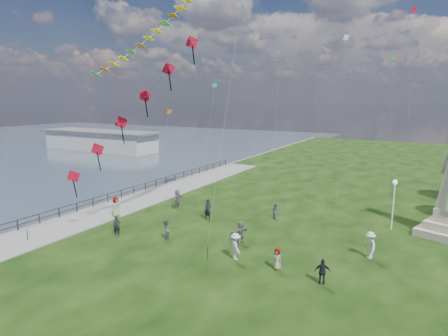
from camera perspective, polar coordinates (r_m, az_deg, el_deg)
The scene contains 16 objects.
waterfront at distance 40.58m, azimuth -17.22°, elevation -5.74°, with size 200.00×200.00×1.51m.
pier_pavilion at distance 88.93m, azimuth -18.40°, elevation 4.04°, with size 30.00×8.00×4.40m.
lamppost at distance 34.45m, azimuth 24.49°, elevation -3.60°, with size 0.40×0.40×4.33m.
person_0 at distance 31.95m, azimuth -16.02°, elevation -8.48°, with size 0.57×0.37×1.56m, color black.
person_1 at distance 30.15m, azimuth -8.91°, elevation -9.29°, with size 0.78×0.48×1.61m, color #595960.
person_2 at distance 26.30m, azimuth 1.78°, elevation -11.85°, with size 1.22×0.63×1.88m, color silver.
person_3 at distance 23.85m, azimuth 14.79°, elevation -15.02°, with size 0.94×0.48×1.60m, color black.
person_4 at distance 25.13m, azimuth 8.11°, elevation -13.60°, with size 0.71×0.44×1.45m, color #595960.
person_5 at distance 38.40m, azimuth -7.07°, elevation -4.67°, with size 1.78×0.77×1.92m, color #595960.
person_6 at distance 34.46m, azimuth -2.49°, elevation -6.34°, with size 0.71×0.47×1.95m, color black.
person_7 at distance 35.10m, azimuth 7.88°, elevation -6.52°, with size 0.71×0.44×1.47m, color #595960.
person_8 at distance 28.36m, azimuth 21.37°, elevation -10.88°, with size 1.23×0.63×1.90m, color silver.
person_10 at distance 36.46m, azimuth -16.17°, elevation -5.85°, with size 0.93×0.57×1.90m, color #595960.
person_11 at distance 29.02m, azimuth 2.52°, elevation -9.79°, with size 1.65×0.71×1.78m, color #595960.
red_kite_train at distance 30.50m, azimuth -14.01°, elevation 8.06°, with size 10.07×9.35×15.84m.
small_kites at distance 41.93m, azimuth 14.80°, elevation 15.56°, with size 32.11×15.95×30.92m.
Camera 1 is at (13.31, -17.68, 10.91)m, focal length 30.00 mm.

